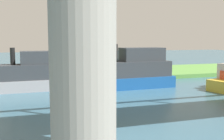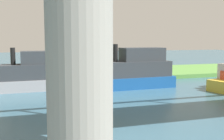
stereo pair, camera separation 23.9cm
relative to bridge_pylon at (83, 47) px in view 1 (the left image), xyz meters
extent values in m
plane|color=#386075|center=(-3.98, -19.23, -4.67)|extent=(160.00, 160.00, 0.00)
cube|color=#5B9342|center=(-3.98, -25.23, -4.42)|extent=(80.00, 12.00, 0.50)
cylinder|color=#9E998E|center=(0.00, 0.00, 0.00)|extent=(2.74, 2.74, 9.34)
cylinder|color=#2D334C|center=(-2.70, -22.08, -3.89)|extent=(0.29, 0.29, 0.55)
cylinder|color=gold|center=(-2.70, -22.08, -3.32)|extent=(0.37, 0.37, 0.60)
sphere|color=tan|center=(-2.70, -22.08, -2.90)|extent=(0.24, 0.24, 0.24)
cylinder|color=brown|center=(-10.13, -20.68, -3.79)|extent=(0.20, 0.20, 0.76)
cube|color=#99999E|center=(1.67, -16.78, -4.12)|extent=(8.24, 2.90, 1.09)
cube|color=#33383D|center=(1.21, -16.79, -2.85)|extent=(6.60, 2.59, 1.45)
cube|color=#33383D|center=(0.58, -16.80, -1.49)|extent=(4.13, 2.16, 1.27)
cylinder|color=black|center=(3.30, -16.75, -1.31)|extent=(0.45, 0.45, 1.64)
cube|color=#D84C2D|center=(3.85, -16.73, -3.17)|extent=(1.49, 1.67, 0.82)
cube|color=#195199|center=(-8.19, -15.06, -4.08)|extent=(8.90, 3.25, 1.17)
cube|color=#33383D|center=(-8.68, -15.08, -2.71)|extent=(7.13, 2.89, 1.56)
cube|color=#33383D|center=(-9.36, -15.11, -1.25)|extent=(4.48, 2.39, 1.37)
cylinder|color=black|center=(-6.43, -15.00, -1.05)|extent=(0.49, 0.49, 1.76)
cube|color=#D84C2D|center=(-5.84, -14.98, -3.06)|extent=(1.63, 1.82, 0.88)
camera|label=1|loc=(2.31, 11.03, 0.32)|focal=44.11mm
camera|label=2|loc=(2.08, 11.10, 0.32)|focal=44.11mm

